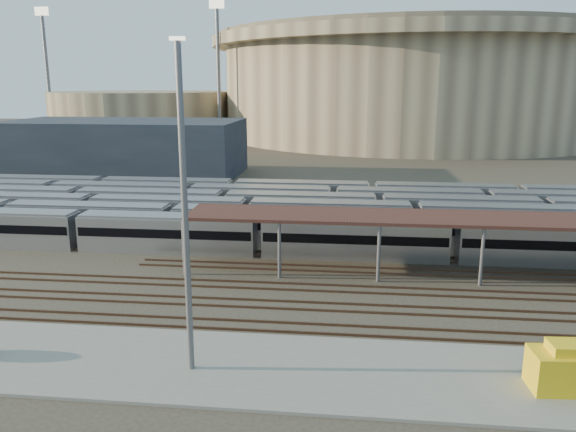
# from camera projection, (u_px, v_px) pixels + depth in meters

# --- Properties ---
(ground) EXTENTS (420.00, 420.00, 0.00)m
(ground) POSITION_uv_depth(u_px,v_px,m) (271.00, 283.00, 48.27)
(ground) COLOR #383026
(ground) RESTS_ON ground
(apron) EXTENTS (50.00, 9.00, 0.20)m
(apron) POSITION_uv_depth(u_px,v_px,m) (156.00, 363.00, 34.29)
(apron) COLOR gray
(apron) RESTS_ON ground
(subway_trains) EXTENTS (127.43, 23.90, 3.60)m
(subway_trains) POSITION_uv_depth(u_px,v_px,m) (272.00, 213.00, 66.00)
(subway_trains) COLOR silver
(subway_trains) RESTS_ON ground
(inspection_shed) EXTENTS (60.30, 6.00, 5.30)m
(inspection_shed) POSITION_uv_depth(u_px,v_px,m) (528.00, 222.00, 48.60)
(inspection_shed) COLOR slate
(inspection_shed) RESTS_ON ground
(empty_tracks) EXTENTS (170.00, 9.62, 0.18)m
(empty_tracks) POSITION_uv_depth(u_px,v_px,m) (262.00, 304.00, 43.41)
(empty_tracks) COLOR #4C3323
(empty_tracks) RESTS_ON ground
(stadium) EXTENTS (124.00, 124.00, 32.50)m
(stadium) POSITION_uv_depth(u_px,v_px,m) (411.00, 83.00, 177.07)
(stadium) COLOR tan
(stadium) RESTS_ON ground
(secondary_arena) EXTENTS (56.00, 56.00, 14.00)m
(secondary_arena) POSITION_uv_depth(u_px,v_px,m) (142.00, 114.00, 178.81)
(secondary_arena) COLOR tan
(secondary_arena) RESTS_ON ground
(service_building) EXTENTS (42.00, 20.00, 10.00)m
(service_building) POSITION_uv_depth(u_px,v_px,m) (126.00, 148.00, 104.07)
(service_building) COLOR #1E232D
(service_building) RESTS_ON ground
(floodlight_0) EXTENTS (4.00, 1.00, 38.40)m
(floodlight_0) POSITION_uv_depth(u_px,v_px,m) (218.00, 68.00, 153.07)
(floodlight_0) COLOR slate
(floodlight_0) RESTS_ON ground
(floodlight_1) EXTENTS (4.00, 1.00, 38.40)m
(floodlight_1) POSITION_uv_depth(u_px,v_px,m) (47.00, 69.00, 168.69)
(floodlight_1) COLOR slate
(floodlight_1) RESTS_ON ground
(floodlight_3) EXTENTS (4.00, 1.00, 38.40)m
(floodlight_3) POSITION_uv_depth(u_px,v_px,m) (306.00, 71.00, 199.23)
(floodlight_3) COLOR slate
(floodlight_3) RESTS_ON ground
(yard_light_pole) EXTENTS (0.81, 0.36, 18.90)m
(yard_light_pole) POSITION_uv_depth(u_px,v_px,m) (185.00, 212.00, 31.23)
(yard_light_pole) COLOR slate
(yard_light_pole) RESTS_ON apron
(yellow_equipment) EXTENTS (3.68, 2.45, 2.21)m
(yellow_equipment) POSITION_uv_depth(u_px,v_px,m) (563.00, 371.00, 30.91)
(yellow_equipment) COLOR yellow
(yellow_equipment) RESTS_ON apron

